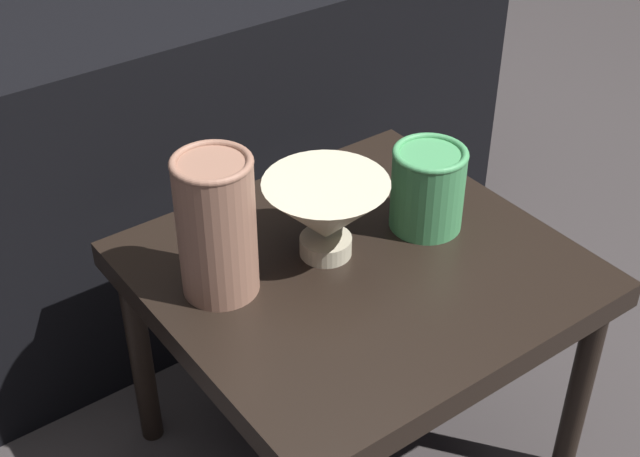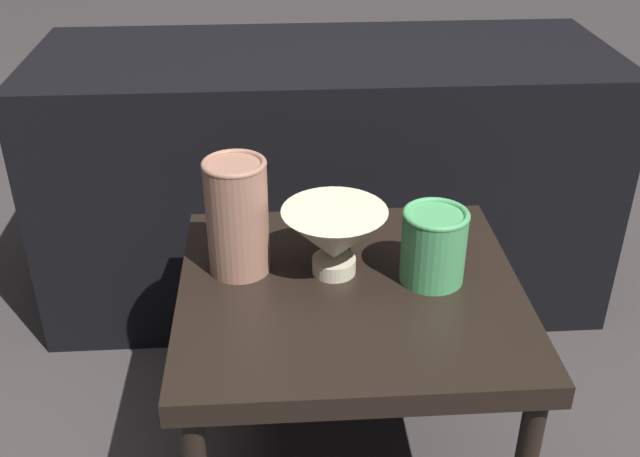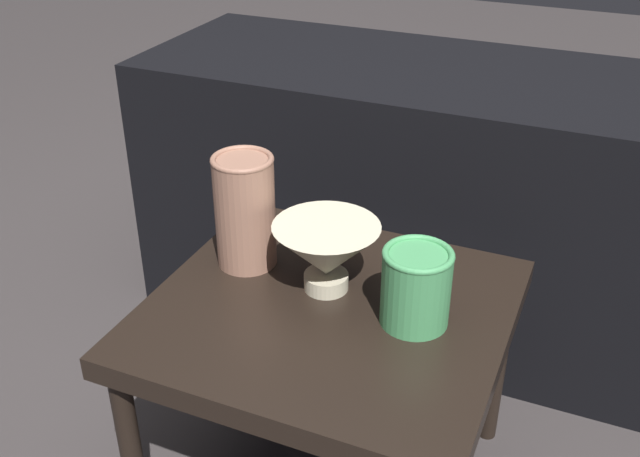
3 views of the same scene
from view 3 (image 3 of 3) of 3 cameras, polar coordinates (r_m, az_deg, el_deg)
The scene contains 5 objects.
table at distance 1.25m, azimuth 0.66°, elevation -7.62°, with size 0.57×0.54×0.40m.
couch_backdrop at distance 1.77m, azimuth 8.27°, elevation 2.35°, with size 1.31×0.50×0.62m.
bowl at distance 1.23m, azimuth 0.48°, elevation -1.82°, with size 0.18×0.18×0.12m.
vase_textured_left at distance 1.29m, azimuth -5.74°, elevation 1.43°, with size 0.11×0.11×0.20m.
vase_colorful_right at distance 1.16m, azimuth 7.33°, elevation -4.35°, with size 0.11×0.11×0.13m.
Camera 3 is at (0.38, -0.92, 1.12)m, focal length 42.00 mm.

